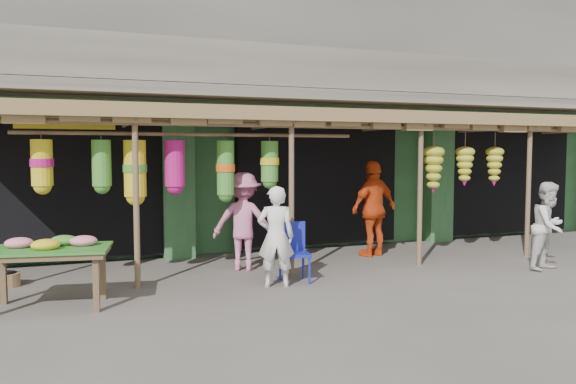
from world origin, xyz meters
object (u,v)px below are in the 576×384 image
object	(u,v)px
flower_table	(49,251)
person_shopper	(244,221)
blue_chair	(293,248)
person_right	(549,226)
person_vendor	(374,208)
person_front	(276,237)

from	to	relation	value
flower_table	person_shopper	bearing A→B (deg)	34.15
flower_table	blue_chair	world-z (taller)	blue_chair
person_right	person_shopper	xyz separation A→B (m)	(-5.01, 1.87, 0.08)
flower_table	person_right	xyz separation A→B (m)	(8.07, -0.46, 0.02)
flower_table	blue_chair	bearing A→B (deg)	14.36
person_vendor	person_shopper	size ratio (longest dim) A/B	1.11
flower_table	person_vendor	bearing A→B (deg)	26.42
blue_chair	person_front	distance (m)	0.53
person_front	person_right	distance (m)	4.91
person_front	person_shopper	size ratio (longest dim) A/B	0.91
person_front	flower_table	bearing A→B (deg)	16.80
person_front	person_right	xyz separation A→B (m)	(4.89, -0.50, -0.00)
blue_chair	person_vendor	distance (m)	2.75
person_front	person_vendor	world-z (taller)	person_vendor
person_right	person_vendor	xyz separation A→B (m)	(-2.22, 2.25, 0.18)
flower_table	blue_chair	distance (m)	3.60
person_right	person_vendor	world-z (taller)	person_vendor
flower_table	person_front	distance (m)	3.19
person_shopper	blue_chair	bearing A→B (deg)	139.87
person_front	person_shopper	distance (m)	1.38
person_shopper	flower_table	bearing A→B (deg)	49.86
flower_table	blue_chair	size ratio (longest dim) A/B	1.79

